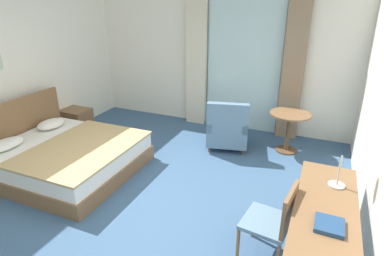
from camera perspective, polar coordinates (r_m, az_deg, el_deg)
The scene contains 13 objects.
ground at distance 4.38m, azimuth -9.73°, elevation -13.26°, with size 5.87×6.74×0.10m, color #38567A.
wall_back at distance 6.46m, azimuth 4.79°, elevation 13.04°, with size 5.47×0.12×2.87m, color white.
balcony_glass_door at distance 6.26m, azimuth 9.19°, elevation 10.94°, with size 1.43×0.02×2.53m, color silver.
curtain_panel_left at distance 6.45m, azimuth 0.78°, elevation 12.11°, with size 0.41×0.10×2.65m, color beige.
curtain_panel_right at distance 5.99m, azimuth 17.76°, elevation 10.26°, with size 0.38×0.10×2.65m, color #897056.
bed at distance 5.22m, azimuth -22.06°, elevation -4.59°, with size 2.04×1.84×1.00m.
nightstand at distance 6.65m, azimuth -20.00°, elevation 1.26°, with size 0.51×0.44×0.46m.
writing_desk at distance 3.23m, azimuth 22.75°, elevation -13.90°, with size 0.55×1.58×0.75m.
desk_chair at distance 3.31m, azimuth 14.62°, elevation -15.59°, with size 0.50×0.52×0.86m.
desk_lamp at distance 3.32m, azimuth 27.21°, elevation -5.86°, with size 0.31×0.25×0.44m.
closed_book at distance 2.91m, azimuth 23.43°, elevation -15.72°, with size 0.23×0.24×0.04m, color navy.
armchair_by_window at distance 5.56m, azimuth 6.43°, elevation -0.28°, with size 0.83×0.83×0.90m.
round_cafe_table at distance 5.60m, azimuth 17.08°, elevation 0.84°, with size 0.67×0.67×0.70m.
Camera 1 is at (2.07, -2.92, 2.49)m, focal length 29.70 mm.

